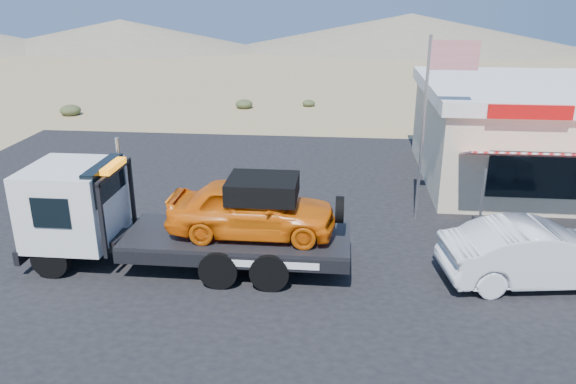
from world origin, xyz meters
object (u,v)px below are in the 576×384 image
(white_sedan, at_px, (539,254))
(jerky_store, at_px, (557,133))
(tow_truck, at_px, (178,213))
(flagpole, at_px, (432,109))

(white_sedan, bearing_deg, jerky_store, -28.71)
(tow_truck, height_order, jerky_store, jerky_store)
(jerky_store, bearing_deg, white_sedan, -110.23)
(white_sedan, bearing_deg, flagpole, 22.07)
(jerky_store, distance_m, flagpole, 7.36)
(tow_truck, distance_m, flagpole, 8.51)
(tow_truck, xyz_separation_m, flagpole, (7.17, 4.02, 2.19))
(jerky_store, xyz_separation_m, flagpole, (-5.57, -4.47, 1.77))
(jerky_store, height_order, flagpole, flagpole)
(tow_truck, distance_m, white_sedan, 9.61)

